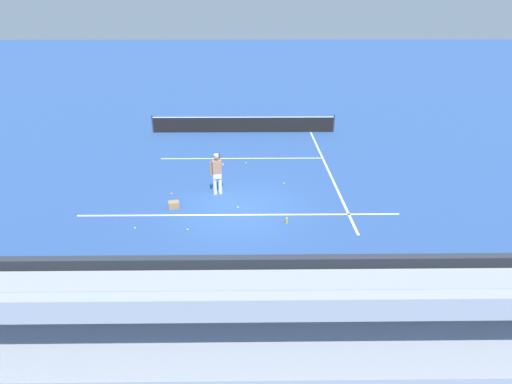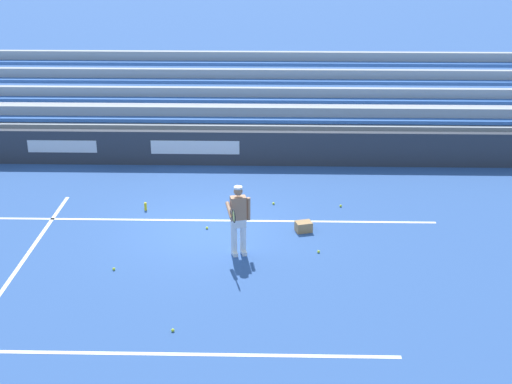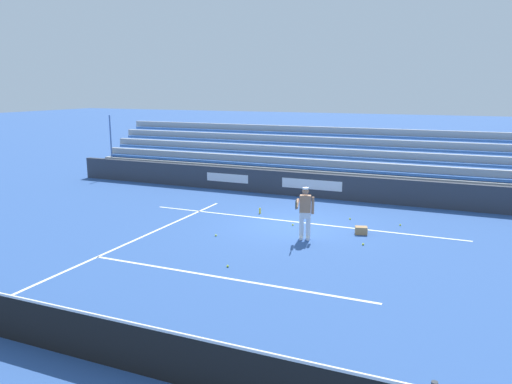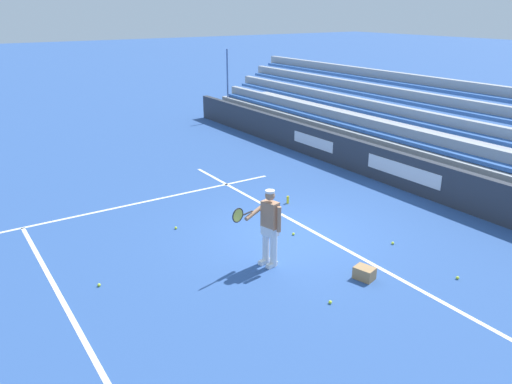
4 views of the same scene
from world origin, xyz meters
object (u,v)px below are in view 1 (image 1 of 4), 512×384
Objects in this scene: tennis_ball_near_player at (238,207)px; tennis_ball_on_baseline at (135,228)px; tennis_ball_midcourt at (171,194)px; tennis_net at (243,124)px; tennis_player at (217,173)px; ball_box_cardboard at (174,205)px; tennis_ball_toward_net at (188,230)px; water_bottle at (287,220)px; tennis_ball_far_right at (284,183)px; tennis_ball_far_left at (246,163)px.

tennis_ball_near_player is 3.86m from tennis_ball_on_baseline.
tennis_ball_midcourt is 0.01× the size of tennis_net.
tennis_net is (0.92, 8.68, -0.40)m from tennis_player.
tennis_net reaches higher than tennis_ball_on_baseline.
tennis_ball_midcourt is at bearing -107.86° from tennis_net.
tennis_ball_near_player is 0.01× the size of tennis_net.
tennis_ball_near_player and tennis_ball_on_baseline have the same top height.
ball_box_cardboard is at bearing 178.34° from tennis_ball_near_player.
tennis_net reaches higher than ball_box_cardboard.
tennis_player reaches higher than ball_box_cardboard.
water_bottle is at bearing 7.81° from tennis_ball_toward_net.
water_bottle is (2.65, -2.53, -0.78)m from tennis_player.
tennis_ball_toward_net is (0.77, -1.71, -0.10)m from ball_box_cardboard.
tennis_ball_toward_net is 3.51m from water_bottle.
tennis_ball_far_right is 1.00× the size of tennis_ball_near_player.
tennis_ball_toward_net is 1.85m from tennis_ball_on_baseline.
tennis_ball_far_right is at bearing 47.00° from tennis_ball_toward_net.
ball_box_cardboard is 6.06× the size of tennis_ball_midcourt.
tennis_ball_far_right is at bearing 26.37° from ball_box_cardboard.
tennis_player reaches higher than tennis_ball_on_baseline.
tennis_ball_midcourt is at bearing 110.32° from tennis_ball_toward_net.
tennis_net reaches higher than tennis_ball_near_player.
tennis_player is at bearing -108.62° from tennis_ball_far_left.
tennis_player reaches higher than tennis_ball_far_right.
tennis_player reaches higher than tennis_ball_midcourt.
tennis_net reaches higher than tennis_ball_far_right.
tennis_ball_far_right and tennis_ball_near_player have the same top height.
tennis_player reaches higher than tennis_ball_near_player.
tennis_net is at bearing 72.72° from tennis_ball_on_baseline.
tennis_ball_midcourt is (-1.91, -0.09, -0.86)m from tennis_player.
tennis_ball_on_baseline is at bearing -132.95° from tennis_player.
water_bottle is 11.35m from tennis_net.
ball_box_cardboard reaches higher than tennis_ball_far_left.
tennis_ball_far_left is at bearing 86.91° from tennis_ball_near_player.
tennis_ball_on_baseline is at bearing -105.41° from tennis_ball_midcourt.
tennis_ball_far_left is 7.31m from tennis_ball_on_baseline.
tennis_ball_midcourt is 1.00× the size of tennis_ball_toward_net.
ball_box_cardboard is 4.91m from tennis_ball_far_right.
water_bottle is (4.25, -1.24, -0.02)m from ball_box_cardboard.
tennis_ball_near_player is at bearing 146.67° from water_bottle.
tennis_ball_far_right is at bearing 87.40° from water_bottle.
tennis_ball_near_player and tennis_ball_far_left have the same top height.
tennis_ball_toward_net is at bearing -69.68° from tennis_ball_midcourt.
tennis_ball_midcourt is 2.90m from tennis_ball_on_baseline.
tennis_player is 3.74m from water_bottle.
ball_box_cardboard is 6.06× the size of tennis_ball_on_baseline.
tennis_ball_far_left is 0.01× the size of tennis_net.
tennis_ball_far_right and tennis_ball_far_left have the same top height.
tennis_ball_toward_net is 0.01× the size of tennis_net.
tennis_ball_far_right is at bearing 17.67° from tennis_player.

